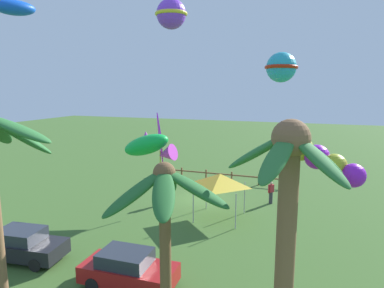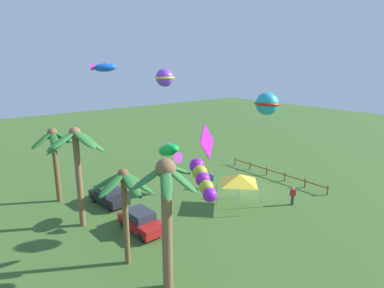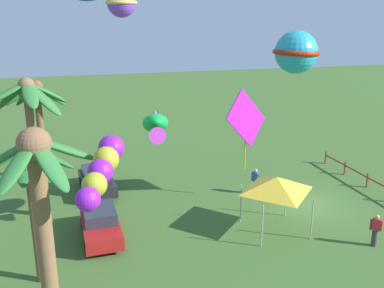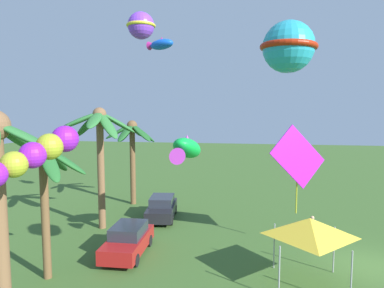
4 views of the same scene
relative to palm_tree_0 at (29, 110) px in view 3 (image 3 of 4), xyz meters
name	(u,v)px [view 3 (image 3 of 4)]	position (x,y,z in m)	size (l,w,h in m)	color
ground_plane	(306,204)	(-2.77, -14.59, -5.80)	(120.00, 120.00, 0.00)	#3D6028
palm_tree_0	(29,110)	(0.00, 0.00, 0.00)	(4.64, 4.36, 7.46)	brown
palm_tree_1	(38,105)	(5.62, -0.05, -0.81)	(4.10, 3.95, 6.54)	brown
palm_tree_2	(40,195)	(-9.69, -1.00, -0.66)	(3.41, 3.70, 7.27)	brown
palm_tree_3	(29,173)	(-6.32, -0.37, -1.10)	(3.73, 3.78, 6.00)	brown
rail_fence	(380,185)	(-2.70, -19.59, -5.21)	(11.72, 0.12, 0.95)	brown
parked_car_0	(100,224)	(-3.42, -3.00, -5.05)	(3.95, 1.84, 1.51)	#A51919
parked_car_1	(97,180)	(2.40, -3.22, -5.05)	(4.07, 2.14, 1.51)	black
spectator_0	(375,230)	(-7.69, -15.26, -4.98)	(0.41, 0.46, 1.59)	#38383D
spectator_1	(255,181)	(-0.54, -12.38, -4.98)	(0.46, 0.41, 1.59)	#38383D
festival_tent	(277,184)	(-5.00, -11.45, -3.33)	(2.86, 2.86, 2.85)	#9E9EA3
kite_ball_1	(121,3)	(-4.88, -4.31, 5.06)	(1.47, 1.47, 1.14)	#803AE1
kite_ball_2	(296,52)	(-8.52, -10.03, 3.31)	(1.98, 1.99, 1.53)	#249FB9
kite_fish_3	(155,125)	(-2.99, -5.90, -0.43)	(3.01, 1.55, 1.62)	green
kite_tube_4	(102,168)	(-10.25, -2.86, 0.21)	(2.79, 1.64, 1.56)	purple
kite_diamond_5	(246,119)	(-0.94, -11.46, -1.01)	(1.64, 3.02, 4.72)	#BF1ADF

